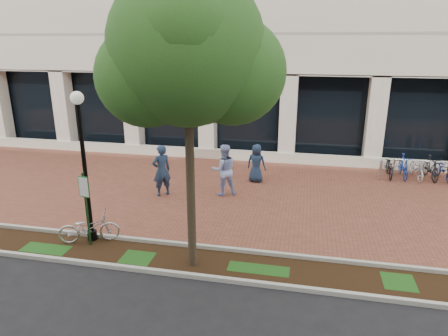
% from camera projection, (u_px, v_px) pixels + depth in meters
% --- Properties ---
extents(ground, '(120.00, 120.00, 0.00)m').
position_uv_depth(ground, '(227.00, 192.00, 15.70)').
color(ground, black).
rests_on(ground, ground).
extents(brick_plaza, '(40.00, 9.00, 0.01)m').
position_uv_depth(brick_plaza, '(227.00, 192.00, 15.70)').
color(brick_plaza, brown).
rests_on(brick_plaza, ground).
extents(planting_strip, '(40.00, 1.50, 0.01)m').
position_uv_depth(planting_strip, '(189.00, 261.00, 10.81)').
color(planting_strip, black).
rests_on(planting_strip, ground).
extents(curb_plaza_side, '(40.00, 0.12, 0.12)m').
position_uv_depth(curb_plaza_side, '(197.00, 246.00, 11.49)').
color(curb_plaza_side, '#ACACA3').
rests_on(curb_plaza_side, ground).
extents(curb_street_side, '(40.00, 0.12, 0.12)m').
position_uv_depth(curb_street_side, '(181.00, 274.00, 10.09)').
color(curb_street_side, '#ACACA3').
rests_on(curb_street_side, ground).
extents(parking_sign, '(0.34, 0.07, 2.23)m').
position_uv_depth(parking_sign, '(85.00, 200.00, 11.22)').
color(parking_sign, '#163C1A').
rests_on(parking_sign, ground).
extents(lamppost, '(0.36, 0.36, 4.42)m').
position_uv_depth(lamppost, '(84.00, 160.00, 11.21)').
color(lamppost, black).
rests_on(lamppost, ground).
extents(street_tree, '(4.29, 3.57, 7.33)m').
position_uv_depth(street_tree, '(190.00, 58.00, 9.05)').
color(street_tree, '#423525').
rests_on(street_tree, ground).
extents(locked_bicycle, '(1.85, 1.22, 0.92)m').
position_uv_depth(locked_bicycle, '(89.00, 228.00, 11.72)').
color(locked_bicycle, '#B9B9BD').
rests_on(locked_bicycle, ground).
extents(pedestrian_left, '(0.86, 0.85, 2.00)m').
position_uv_depth(pedestrian_left, '(162.00, 171.00, 15.11)').
color(pedestrian_left, '#1F314E').
rests_on(pedestrian_left, ground).
extents(pedestrian_mid, '(1.20, 1.09, 2.00)m').
position_uv_depth(pedestrian_mid, '(224.00, 170.00, 15.19)').
color(pedestrian_mid, '#9BAEE7').
rests_on(pedestrian_mid, ground).
extents(pedestrian_right, '(0.87, 0.65, 1.63)m').
position_uv_depth(pedestrian_right, '(256.00, 163.00, 16.65)').
color(pedestrian_right, '#1B2B44').
rests_on(pedestrian_right, ground).
extents(bollard, '(0.12, 0.12, 0.94)m').
position_uv_depth(bollard, '(380.00, 170.00, 16.92)').
color(bollard, '#B5B5BA').
rests_on(bollard, ground).
extents(bike_rack_cluster, '(3.51, 1.81, 1.01)m').
position_uv_depth(bike_rack_cluster, '(423.00, 168.00, 17.14)').
color(bike_rack_cluster, black).
rests_on(bike_rack_cluster, ground).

